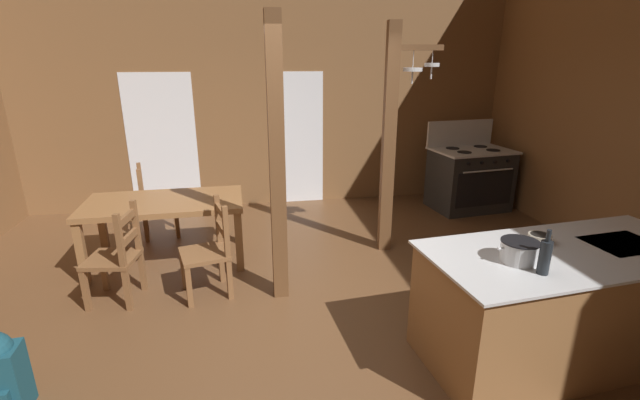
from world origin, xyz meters
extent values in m
cube|color=brown|center=(0.00, 0.00, -0.05)|extent=(8.16, 7.72, 0.10)
cube|color=brown|center=(0.00, 3.53, 2.14)|extent=(8.16, 0.14, 4.27)
cube|color=white|center=(-1.66, 3.46, 1.02)|extent=(1.00, 0.01, 2.05)
cube|color=white|center=(0.37, 3.46, 1.02)|extent=(0.84, 0.01, 2.05)
cube|color=olive|center=(1.88, -0.74, 0.44)|extent=(2.17, 1.09, 0.88)
cube|color=silver|center=(1.88, -0.74, 0.89)|extent=(2.24, 1.15, 0.02)
cube|color=black|center=(2.35, -0.69, 0.89)|extent=(0.55, 0.45, 0.00)
cube|color=black|center=(1.84, -0.31, 0.05)|extent=(1.99, 0.22, 0.10)
cube|color=#252525|center=(2.94, 2.66, 0.45)|extent=(1.18, 0.88, 0.90)
cube|color=black|center=(2.98, 2.28, 0.42)|extent=(0.93, 0.11, 0.52)
cylinder|color=silver|center=(2.99, 2.25, 0.70)|extent=(0.82, 0.12, 0.02)
cube|color=silver|center=(2.94, 2.66, 0.92)|extent=(1.22, 0.93, 0.03)
cube|color=silver|center=(2.90, 3.01, 1.12)|extent=(1.14, 0.17, 0.40)
cylinder|color=black|center=(3.20, 2.53, 0.94)|extent=(0.22, 0.22, 0.01)
cylinder|color=black|center=(2.71, 2.48, 0.94)|extent=(0.22, 0.22, 0.01)
cylinder|color=black|center=(3.17, 2.84, 0.94)|extent=(0.22, 0.22, 0.01)
cylinder|color=black|center=(2.68, 2.78, 0.94)|extent=(0.22, 0.22, 0.01)
cylinder|color=black|center=(3.31, 2.30, 0.82)|extent=(0.05, 0.03, 0.04)
cylinder|color=black|center=(3.10, 2.27, 0.82)|extent=(0.05, 0.03, 0.04)
cylinder|color=black|center=(2.88, 2.25, 0.82)|extent=(0.05, 0.03, 0.04)
cylinder|color=black|center=(2.66, 2.22, 0.82)|extent=(0.05, 0.03, 0.04)
cube|color=brown|center=(1.19, 1.44, 1.31)|extent=(0.16, 0.16, 2.62)
cube|color=brown|center=(1.42, 1.41, 2.35)|extent=(0.62, 0.15, 0.06)
cylinder|color=silver|center=(1.41, 1.41, 2.24)|extent=(0.01, 0.01, 0.21)
cylinder|color=silver|center=(1.41, 1.41, 2.12)|extent=(0.23, 0.23, 0.04)
cylinder|color=silver|center=(1.41, 1.41, 2.04)|extent=(0.02, 0.02, 0.14)
cylinder|color=silver|center=(1.62, 1.39, 2.27)|extent=(0.01, 0.01, 0.16)
cylinder|color=silver|center=(1.62, 1.39, 2.17)|extent=(0.18, 0.18, 0.04)
cylinder|color=silver|center=(1.62, 1.39, 2.09)|extent=(0.02, 0.02, 0.14)
cube|color=brown|center=(-0.16, 0.55, 1.31)|extent=(0.14, 0.14, 2.62)
cube|color=olive|center=(-1.36, 1.51, 0.71)|extent=(1.72, 0.94, 0.06)
cube|color=olive|center=(-2.16, 1.88, 0.34)|extent=(0.08, 0.08, 0.68)
cube|color=olive|center=(-0.58, 1.92, 0.34)|extent=(0.08, 0.08, 0.68)
cube|color=olive|center=(-2.14, 1.10, 0.34)|extent=(0.08, 0.08, 0.68)
cube|color=olive|center=(-0.56, 1.14, 0.34)|extent=(0.08, 0.08, 0.68)
cube|color=brown|center=(-1.74, 0.72, 0.43)|extent=(0.50, 0.50, 0.04)
cube|color=brown|center=(-1.95, 0.56, 0.21)|extent=(0.06, 0.06, 0.41)
cube|color=brown|center=(-1.90, 0.94, 0.21)|extent=(0.06, 0.06, 0.41)
cube|color=brown|center=(-1.58, 0.51, 0.47)|extent=(0.06, 0.06, 0.95)
cube|color=brown|center=(-1.52, 0.88, 0.47)|extent=(0.06, 0.06, 0.95)
cube|color=brown|center=(-1.55, 0.70, 0.84)|extent=(0.09, 0.38, 0.07)
cube|color=brown|center=(-1.55, 0.70, 0.65)|extent=(0.09, 0.38, 0.07)
cube|color=brown|center=(-0.89, 0.69, 0.43)|extent=(0.53, 0.53, 0.04)
cube|color=brown|center=(-1.02, 0.46, 0.21)|extent=(0.06, 0.06, 0.41)
cube|color=brown|center=(-1.12, 0.83, 0.21)|extent=(0.06, 0.06, 0.41)
cube|color=brown|center=(-0.66, 0.55, 0.47)|extent=(0.06, 0.06, 0.95)
cube|color=brown|center=(-0.75, 0.92, 0.47)|extent=(0.06, 0.06, 0.95)
cube|color=brown|center=(-0.70, 0.74, 0.84)|extent=(0.13, 0.38, 0.07)
cube|color=brown|center=(-0.70, 0.74, 0.65)|extent=(0.13, 0.38, 0.07)
cube|color=brown|center=(-1.59, 2.37, 0.43)|extent=(0.52, 0.52, 0.04)
cube|color=brown|center=(-1.44, 2.59, 0.21)|extent=(0.06, 0.06, 0.41)
cube|color=brown|center=(-1.36, 2.22, 0.21)|extent=(0.06, 0.06, 0.41)
cube|color=brown|center=(-1.81, 2.52, 0.47)|extent=(0.06, 0.06, 0.95)
cube|color=brown|center=(-1.73, 2.14, 0.47)|extent=(0.06, 0.06, 0.95)
cube|color=brown|center=(-1.77, 2.33, 0.84)|extent=(0.11, 0.38, 0.07)
cube|color=brown|center=(-1.77, 2.33, 0.65)|extent=(0.11, 0.38, 0.07)
cylinder|color=black|center=(-2.02, -0.51, 0.24)|extent=(0.04, 0.04, 0.38)
cylinder|color=silver|center=(1.38, -0.83, 0.97)|extent=(0.25, 0.25, 0.14)
cylinder|color=black|center=(1.38, -0.83, 1.04)|extent=(0.26, 0.26, 0.01)
cylinder|color=silver|center=(1.24, -0.83, 1.00)|extent=(0.05, 0.02, 0.02)
cylinder|color=silver|center=(1.51, -0.83, 1.00)|extent=(0.05, 0.02, 0.02)
cylinder|color=#B2A893|center=(1.74, -0.56, 0.93)|extent=(0.17, 0.17, 0.06)
cylinder|color=black|center=(1.74, -0.56, 0.96)|extent=(0.14, 0.14, 0.00)
cylinder|color=#1E2328|center=(1.42, -1.02, 1.01)|extent=(0.07, 0.07, 0.23)
cylinder|color=#1E2328|center=(1.42, -1.02, 1.16)|extent=(0.03, 0.03, 0.08)
camera|label=1|loc=(-0.44, -3.26, 2.23)|focal=24.25mm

